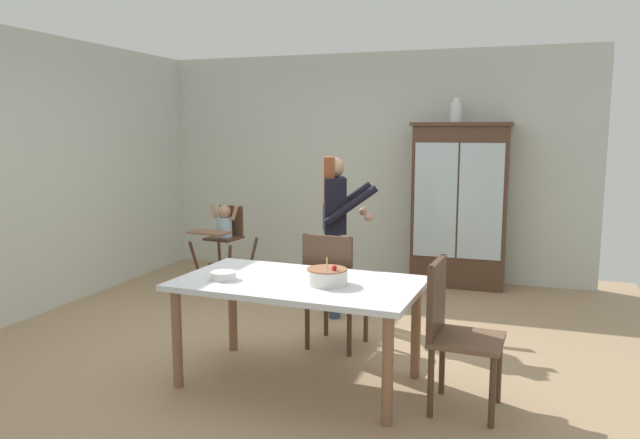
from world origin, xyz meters
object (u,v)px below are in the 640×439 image
at_px(dining_chair_far_side, 332,283).
at_px(dining_chair_right_end, 451,324).
at_px(birthday_cake, 327,276).
at_px(china_cabinet, 459,205).
at_px(ceramic_vase, 456,112).
at_px(high_chair_with_toddler, 224,231).
at_px(serving_bowl, 223,275).
at_px(dining_table, 298,293).
at_px(adult_person, 335,216).

xyz_separation_m(dining_chair_far_side, dining_chair_right_end, (1.03, -0.74, 0.00)).
xyz_separation_m(birthday_cake, dining_chair_far_side, (-0.19, 0.72, -0.24)).
relative_size(china_cabinet, dining_chair_right_end, 1.94).
bearing_deg(ceramic_vase, china_cabinet, -2.84).
bearing_deg(dining_chair_far_side, birthday_cake, 110.98).
xyz_separation_m(high_chair_with_toddler, dining_chair_far_side, (1.74, -1.47, -0.10)).
distance_m(ceramic_vase, high_chair_with_toddler, 2.92).
height_order(high_chair_with_toddler, dining_chair_right_end, dining_chair_right_end).
height_order(ceramic_vase, dining_chair_right_end, ceramic_vase).
height_order(ceramic_vase, birthday_cake, ceramic_vase).
distance_m(high_chair_with_toddler, dining_chair_right_end, 3.55).
relative_size(china_cabinet, high_chair_with_toddler, 1.96).
bearing_deg(ceramic_vase, serving_bowl, -110.51).
height_order(birthday_cake, dining_chair_right_end, dining_chair_right_end).
bearing_deg(dining_chair_far_side, dining_chair_right_end, 150.37).
height_order(dining_chair_far_side, dining_chair_right_end, same).
bearing_deg(china_cabinet, serving_bowl, -111.68).
distance_m(high_chair_with_toddler, dining_chair_far_side, 2.28).
bearing_deg(high_chair_with_toddler, dining_chair_far_side, -33.06).
height_order(china_cabinet, serving_bowl, china_cabinet).
bearing_deg(china_cabinet, ceramic_vase, 177.16).
xyz_separation_m(high_chair_with_toddler, serving_bowl, (1.20, -2.30, 0.11)).
relative_size(dining_chair_far_side, dining_chair_right_end, 1.00).
distance_m(ceramic_vase, serving_bowl, 3.68).
bearing_deg(ceramic_vase, dining_chair_far_side, -105.53).
distance_m(ceramic_vase, dining_table, 3.47).
xyz_separation_m(china_cabinet, ceramic_vase, (-0.07, 0.00, 1.04)).
xyz_separation_m(china_cabinet, dining_chair_far_side, (-0.75, -2.43, -0.38)).
bearing_deg(serving_bowl, china_cabinet, 68.32).
distance_m(china_cabinet, dining_table, 3.23).
xyz_separation_m(birthday_cake, dining_chair_right_end, (0.84, -0.03, -0.24)).
bearing_deg(china_cabinet, dining_chair_right_end, -85.01).
bearing_deg(dining_chair_far_side, dining_table, 93.83).
bearing_deg(dining_chair_far_side, serving_bowl, 62.98).
relative_size(adult_person, dining_table, 0.89).
distance_m(dining_table, serving_bowl, 0.54).
bearing_deg(china_cabinet, birthday_cake, -100.14).
bearing_deg(high_chair_with_toddler, dining_chair_right_end, -31.56).
xyz_separation_m(dining_table, dining_chair_far_side, (0.03, 0.69, -0.10)).
distance_m(china_cabinet, adult_person, 1.84).
height_order(china_cabinet, adult_person, china_cabinet).
xyz_separation_m(ceramic_vase, serving_bowl, (-1.22, -3.26, -1.22)).
relative_size(adult_person, dining_chair_right_end, 1.59).
xyz_separation_m(china_cabinet, dining_table, (-0.78, -3.12, -0.28)).
distance_m(serving_bowl, dining_chair_far_side, 1.01).
relative_size(china_cabinet, serving_bowl, 10.36).
height_order(dining_table, serving_bowl, serving_bowl).
xyz_separation_m(dining_table, birthday_cake, (0.22, -0.03, 0.14)).
distance_m(ceramic_vase, birthday_cake, 3.40).
relative_size(dining_table, dining_chair_right_end, 1.80).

